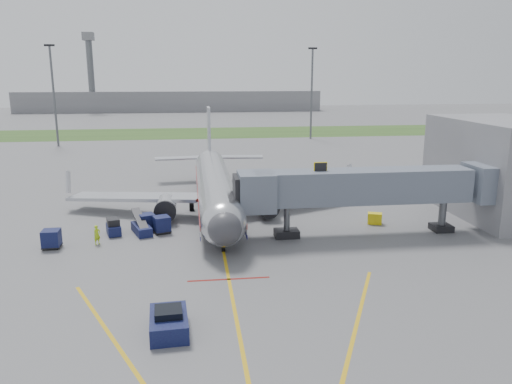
{
  "coord_description": "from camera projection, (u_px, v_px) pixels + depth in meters",
  "views": [
    {
      "loc": [
        -2.38,
        -37.84,
        14.54
      ],
      "look_at": [
        3.79,
        9.75,
        3.2
      ],
      "focal_mm": 35.0,
      "sensor_mm": 36.0,
      "label": 1
    }
  ],
  "objects": [
    {
      "name": "pushback_tug",
      "position": [
        169.0,
        322.0,
        28.74
      ],
      "size": [
        2.37,
        3.64,
        1.46
      ],
      "color": "#0E0C38",
      "rests_on": "ground"
    },
    {
      "name": "light_mast_right",
      "position": [
        312.0,
        91.0,
        113.19
      ],
      "size": [
        2.0,
        0.44,
        20.4
      ],
      "color": "#595B60",
      "rests_on": "ground"
    },
    {
      "name": "baggage_cart_c",
      "position": [
        51.0,
        239.0,
        42.68
      ],
      "size": [
        1.51,
        1.51,
        1.6
      ],
      "color": "#0E0C38",
      "rests_on": "ground"
    },
    {
      "name": "baggage_cart_a",
      "position": [
        147.0,
        222.0,
        47.75
      ],
      "size": [
        1.87,
        1.87,
        1.55
      ],
      "color": "#0E0C38",
      "rests_on": "ground"
    },
    {
      "name": "terminal",
      "position": [
        503.0,
        167.0,
        52.41
      ],
      "size": [
        10.0,
        16.0,
        10.0
      ],
      "primitive_type": "cube",
      "color": "slate",
      "rests_on": "ground"
    },
    {
      "name": "airliner",
      "position": [
        215.0,
        186.0,
        54.27
      ],
      "size": [
        32.1,
        35.67,
        10.25
      ],
      "color": "silver",
      "rests_on": "ground"
    },
    {
      "name": "apron_markings",
      "position": [
        233.0,
        300.0,
        33.02
      ],
      "size": [
        21.52,
        50.0,
        0.01
      ],
      "color": "gold",
      "rests_on": "ground"
    },
    {
      "name": "grass_strip",
      "position": [
        201.0,
        133.0,
        127.02
      ],
      "size": [
        300.0,
        25.0,
        0.01
      ],
      "primitive_type": "cube",
      "color": "#2D4C1E",
      "rests_on": "ground"
    },
    {
      "name": "distant_terminal",
      "position": [
        172.0,
        101.0,
        202.06
      ],
      "size": [
        120.0,
        14.0,
        8.0
      ],
      "primitive_type": "cube",
      "color": "slate",
      "rests_on": "ground"
    },
    {
      "name": "baggage_cart_b",
      "position": [
        162.0,
        224.0,
        46.81
      ],
      "size": [
        1.87,
        1.87,
        1.58
      ],
      "color": "#0E0C38",
      "rests_on": "ground"
    },
    {
      "name": "jet_bridge",
      "position": [
        361.0,
        187.0,
        45.56
      ],
      "size": [
        25.3,
        4.0,
        6.9
      ],
      "color": "slate",
      "rests_on": "ground"
    },
    {
      "name": "light_mast_left",
      "position": [
        54.0,
        93.0,
        101.49
      ],
      "size": [
        2.0,
        0.44,
        20.4
      ],
      "color": "#595B60",
      "rests_on": "ground"
    },
    {
      "name": "control_tower",
      "position": [
        90.0,
        67.0,
        190.42
      ],
      "size": [
        4.0,
        4.0,
        30.0
      ],
      "color": "#595B60",
      "rests_on": "ground"
    },
    {
      "name": "ground",
      "position": [
        225.0,
        260.0,
        40.16
      ],
      "size": [
        400.0,
        400.0,
        0.0
      ],
      "primitive_type": "plane",
      "color": "#565659",
      "rests_on": "ground"
    },
    {
      "name": "ground_power_cart",
      "position": [
        375.0,
        218.0,
        49.69
      ],
      "size": [
        1.6,
        1.33,
        1.09
      ],
      "color": "yellow",
      "rests_on": "ground"
    },
    {
      "name": "belt_loader",
      "position": [
        142.0,
        228.0,
        46.72
      ],
      "size": [
        2.3,
        4.09,
        1.93
      ],
      "color": "#0E0C38",
      "rests_on": "ground"
    },
    {
      "name": "baggage_tug",
      "position": [
        113.0,
        227.0,
        46.33
      ],
      "size": [
        1.69,
        2.43,
        1.55
      ],
      "color": "#0E0C38",
      "rests_on": "ground"
    },
    {
      "name": "ramp_worker",
      "position": [
        97.0,
        235.0,
        43.58
      ],
      "size": [
        0.75,
        0.73,
        1.73
      ],
      "primitive_type": "imported",
      "rotation": [
        0.0,
        0.0,
        0.73
      ],
      "color": "#ABD719",
      "rests_on": "ground"
    }
  ]
}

